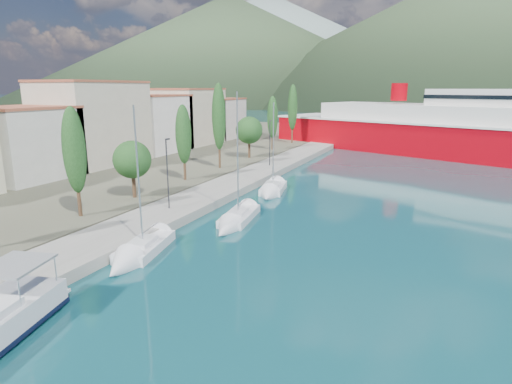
% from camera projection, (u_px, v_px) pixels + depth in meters
% --- Properties ---
extents(ground, '(1400.00, 1400.00, 0.00)m').
position_uv_depth(ground, '(400.00, 126.00, 126.69)').
color(ground, '#124850').
extents(quay, '(5.00, 88.00, 0.80)m').
position_uv_depth(quay, '(225.00, 188.00, 46.59)').
color(quay, gray).
rests_on(quay, ground).
extents(land_strip, '(70.00, 148.00, 0.70)m').
position_uv_depth(land_strip, '(49.00, 154.00, 70.42)').
color(land_strip, '#565644').
rests_on(land_strip, ground).
extents(town_buildings, '(9.20, 69.20, 11.30)m').
position_uv_depth(town_buildings, '(123.00, 125.00, 64.10)').
color(town_buildings, beige).
rests_on(town_buildings, land_strip).
extents(tree_row, '(4.05, 63.31, 11.02)m').
position_uv_depth(tree_row, '(214.00, 131.00, 54.26)').
color(tree_row, '#47301E').
rests_on(tree_row, land_strip).
extents(lamp_posts, '(0.15, 48.68, 6.06)m').
position_uv_depth(lamp_posts, '(164.00, 172.00, 36.07)').
color(lamp_posts, '#2D2D33').
rests_on(lamp_posts, quay).
extents(sailboat_near, '(3.86, 7.86, 10.84)m').
position_uv_depth(sailboat_near, '(133.00, 257.00, 27.81)').
color(sailboat_near, silver).
rests_on(sailboat_near, ground).
extents(sailboat_mid, '(3.25, 8.26, 11.57)m').
position_uv_depth(sailboat_mid, '(232.00, 223.00, 34.84)').
color(sailboat_mid, silver).
rests_on(sailboat_mid, ground).
extents(sailboat_far, '(3.69, 7.42, 10.45)m').
position_uv_depth(sailboat_far, '(271.00, 192.00, 45.08)').
color(sailboat_far, silver).
rests_on(sailboat_far, ground).
extents(ferry, '(63.58, 34.17, 12.48)m').
position_uv_depth(ferry, '(446.00, 132.00, 71.50)').
color(ferry, '#AC000B').
rests_on(ferry, ground).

